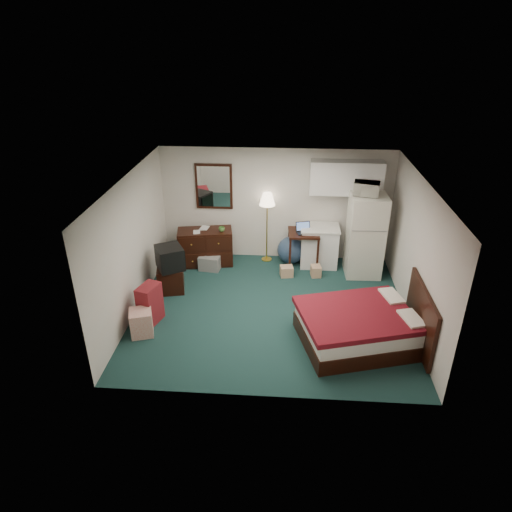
# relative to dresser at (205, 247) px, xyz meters

# --- Properties ---
(floor) EXTENTS (5.00, 4.50, 0.01)m
(floor) POSITION_rel_dresser_xyz_m (1.52, -1.78, -0.40)
(floor) COLOR #102A29
(floor) RESTS_ON ground
(ceiling) EXTENTS (5.00, 4.50, 0.01)m
(ceiling) POSITION_rel_dresser_xyz_m (1.52, -1.78, 2.10)
(ceiling) COLOR silver
(ceiling) RESTS_ON walls
(walls) EXTENTS (5.01, 4.51, 2.50)m
(walls) POSITION_rel_dresser_xyz_m (1.52, -1.78, 0.85)
(walls) COLOR silver
(walls) RESTS_ON floor
(mirror) EXTENTS (0.80, 0.06, 1.00)m
(mirror) POSITION_rel_dresser_xyz_m (0.17, 0.44, 1.25)
(mirror) COLOR white
(mirror) RESTS_ON walls
(upper_cabinets) EXTENTS (1.50, 0.35, 0.70)m
(upper_cabinets) POSITION_rel_dresser_xyz_m (2.97, 0.30, 1.55)
(upper_cabinets) COLOR silver
(upper_cabinets) RESTS_ON walls
(headboard) EXTENTS (0.06, 1.56, 1.00)m
(headboard) POSITION_rel_dresser_xyz_m (3.98, -2.66, 0.15)
(headboard) COLOR black
(headboard) RESTS_ON walls
(dresser) EXTENTS (1.25, 0.73, 0.80)m
(dresser) POSITION_rel_dresser_xyz_m (0.00, 0.00, 0.00)
(dresser) COLOR black
(dresser) RESTS_ON floor
(floor_lamp) EXTENTS (0.43, 0.43, 1.59)m
(floor_lamp) POSITION_rel_dresser_xyz_m (1.34, 0.27, 0.39)
(floor_lamp) COLOR gold
(floor_lamp) RESTS_ON floor
(desk) EXTENTS (0.67, 0.67, 0.82)m
(desk) POSITION_rel_dresser_xyz_m (2.14, 0.02, 0.01)
(desk) COLOR black
(desk) RESTS_ON floor
(exercise_ball) EXTENTS (0.73, 0.73, 0.60)m
(exercise_ball) POSITION_rel_dresser_xyz_m (1.88, 0.18, -0.10)
(exercise_ball) COLOR navy
(exercise_ball) RESTS_ON floor
(kitchen_counter) EXTENTS (0.79, 0.60, 0.87)m
(kitchen_counter) POSITION_rel_dresser_xyz_m (2.49, 0.13, 0.03)
(kitchen_counter) COLOR silver
(kitchen_counter) RESTS_ON floor
(fridge) EXTENTS (0.74, 0.74, 1.75)m
(fridge) POSITION_rel_dresser_xyz_m (3.40, -0.20, 0.48)
(fridge) COLOR silver
(fridge) RESTS_ON floor
(bed) EXTENTS (2.13, 1.86, 0.58)m
(bed) POSITION_rel_dresser_xyz_m (3.00, -2.66, -0.11)
(bed) COLOR #600A15
(bed) RESTS_ON floor
(tv_stand) EXTENTS (0.61, 0.65, 0.51)m
(tv_stand) POSITION_rel_dresser_xyz_m (-0.50, -1.18, -0.15)
(tv_stand) COLOR black
(tv_stand) RESTS_ON floor
(suitcase) EXTENTS (0.40, 0.51, 0.73)m
(suitcase) POSITION_rel_dresser_xyz_m (-0.60, -2.30, -0.04)
(suitcase) COLOR #5F0A0D
(suitcase) RESTS_ON floor
(retail_box) EXTENTS (0.46, 0.46, 0.46)m
(retail_box) POSITION_rel_dresser_xyz_m (-0.65, -2.69, -0.17)
(retail_box) COLOR silver
(retail_box) RESTS_ON floor
(file_bin) EXTENTS (0.49, 0.39, 0.31)m
(file_bin) POSITION_rel_dresser_xyz_m (0.13, -0.26, -0.24)
(file_bin) COLOR gray
(file_bin) RESTS_ON floor
(cardboard_box_a) EXTENTS (0.30, 0.27, 0.22)m
(cardboard_box_a) POSITION_rel_dresser_xyz_m (1.80, -0.46, -0.29)
(cardboard_box_a) COLOR tan
(cardboard_box_a) RESTS_ON floor
(cardboard_box_b) EXTENTS (0.23, 0.26, 0.23)m
(cardboard_box_b) POSITION_rel_dresser_xyz_m (2.42, -0.42, -0.28)
(cardboard_box_b) COLOR tan
(cardboard_box_b) RESTS_ON floor
(laptop) EXTENTS (0.37, 0.33, 0.21)m
(laptop) POSITION_rel_dresser_xyz_m (2.15, -0.04, 0.53)
(laptop) COLOR black
(laptop) RESTS_ON desk
(crt_tv) EXTENTS (0.68, 0.70, 0.45)m
(crt_tv) POSITION_rel_dresser_xyz_m (-0.48, -1.21, 0.33)
(crt_tv) COLOR black
(crt_tv) RESTS_ON tv_stand
(microwave) EXTENTS (0.54, 0.37, 0.34)m
(microwave) POSITION_rel_dresser_xyz_m (3.32, -0.21, 1.52)
(microwave) COLOR silver
(microwave) RESTS_ON fridge
(book_a) EXTENTS (0.15, 0.04, 0.20)m
(book_a) POSITION_rel_dresser_xyz_m (-0.22, -0.13, 0.50)
(book_a) COLOR tan
(book_a) RESTS_ON dresser
(book_b) EXTENTS (0.18, 0.05, 0.24)m
(book_b) POSITION_rel_dresser_xyz_m (-0.11, 0.11, 0.52)
(book_b) COLOR tan
(book_b) RESTS_ON dresser
(mug) EXTENTS (0.15, 0.13, 0.13)m
(mug) POSITION_rel_dresser_xyz_m (0.38, -0.03, 0.46)
(mug) COLOR #487D36
(mug) RESTS_ON dresser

